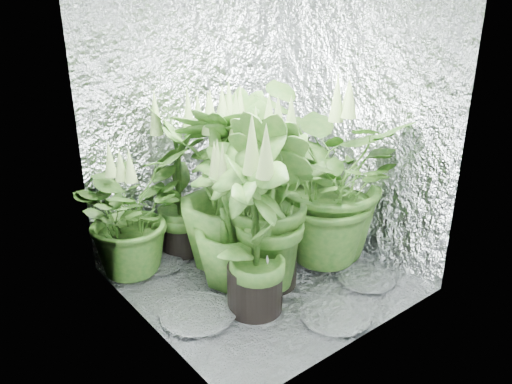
{
  "coord_description": "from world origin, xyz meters",
  "views": [
    {
      "loc": [
        -1.79,
        -2.18,
        1.72
      ],
      "look_at": [
        -0.05,
        0.0,
        0.62
      ],
      "focal_mm": 35.0,
      "sensor_mm": 36.0,
      "label": 1
    }
  ],
  "objects_px": {
    "plant_a": "(129,214)",
    "plant_h": "(231,221)",
    "plant_e": "(332,178)",
    "plant_f": "(255,229)",
    "plant_c": "(237,174)",
    "plant_d": "(224,190)",
    "plant_g": "(272,201)",
    "circulation_fan": "(301,219)",
    "plant_b": "(179,183)"
  },
  "relations": [
    {
      "from": "plant_g",
      "to": "plant_e",
      "type": "bearing_deg",
      "value": -0.81
    },
    {
      "from": "plant_a",
      "to": "plant_b",
      "type": "xyz_separation_m",
      "value": [
        0.4,
        0.05,
        0.11
      ]
    },
    {
      "from": "plant_e",
      "to": "plant_f",
      "type": "bearing_deg",
      "value": -169.25
    },
    {
      "from": "plant_a",
      "to": "plant_c",
      "type": "relative_size",
      "value": 0.78
    },
    {
      "from": "plant_a",
      "to": "plant_e",
      "type": "relative_size",
      "value": 0.64
    },
    {
      "from": "plant_a",
      "to": "plant_h",
      "type": "relative_size",
      "value": 0.98
    },
    {
      "from": "plant_a",
      "to": "plant_e",
      "type": "distance_m",
      "value": 1.33
    },
    {
      "from": "plant_a",
      "to": "plant_b",
      "type": "height_order",
      "value": "plant_b"
    },
    {
      "from": "plant_b",
      "to": "plant_c",
      "type": "xyz_separation_m",
      "value": [
        0.38,
        -0.15,
        0.03
      ]
    },
    {
      "from": "plant_a",
      "to": "plant_f",
      "type": "distance_m",
      "value": 0.91
    },
    {
      "from": "plant_g",
      "to": "plant_h",
      "type": "bearing_deg",
      "value": 139.53
    },
    {
      "from": "plant_g",
      "to": "plant_h",
      "type": "relative_size",
      "value": 1.3
    },
    {
      "from": "plant_d",
      "to": "plant_h",
      "type": "bearing_deg",
      "value": -115.34
    },
    {
      "from": "plant_d",
      "to": "plant_h",
      "type": "relative_size",
      "value": 1.25
    },
    {
      "from": "plant_d",
      "to": "plant_e",
      "type": "height_order",
      "value": "plant_e"
    },
    {
      "from": "plant_d",
      "to": "plant_e",
      "type": "distance_m",
      "value": 0.71
    },
    {
      "from": "plant_b",
      "to": "plant_c",
      "type": "distance_m",
      "value": 0.41
    },
    {
      "from": "plant_e",
      "to": "circulation_fan",
      "type": "bearing_deg",
      "value": 76.27
    },
    {
      "from": "plant_c",
      "to": "plant_f",
      "type": "height_order",
      "value": "plant_c"
    },
    {
      "from": "plant_g",
      "to": "plant_h",
      "type": "height_order",
      "value": "plant_g"
    },
    {
      "from": "plant_f",
      "to": "circulation_fan",
      "type": "distance_m",
      "value": 1.05
    },
    {
      "from": "plant_d",
      "to": "plant_e",
      "type": "xyz_separation_m",
      "value": [
        0.59,
        -0.39,
        0.06
      ]
    },
    {
      "from": "plant_e",
      "to": "circulation_fan",
      "type": "height_order",
      "value": "plant_e"
    },
    {
      "from": "plant_c",
      "to": "plant_e",
      "type": "distance_m",
      "value": 0.68
    },
    {
      "from": "plant_a",
      "to": "plant_b",
      "type": "distance_m",
      "value": 0.42
    },
    {
      "from": "plant_c",
      "to": "plant_g",
      "type": "distance_m",
      "value": 0.6
    },
    {
      "from": "plant_c",
      "to": "plant_g",
      "type": "relative_size",
      "value": 0.96
    },
    {
      "from": "circulation_fan",
      "to": "plant_a",
      "type": "bearing_deg",
      "value": 165.03
    },
    {
      "from": "plant_b",
      "to": "plant_h",
      "type": "distance_m",
      "value": 0.57
    },
    {
      "from": "plant_b",
      "to": "plant_a",
      "type": "bearing_deg",
      "value": -172.98
    },
    {
      "from": "plant_a",
      "to": "plant_g",
      "type": "bearing_deg",
      "value": -47.58
    },
    {
      "from": "plant_b",
      "to": "circulation_fan",
      "type": "height_order",
      "value": "plant_b"
    },
    {
      "from": "plant_b",
      "to": "circulation_fan",
      "type": "distance_m",
      "value": 0.96
    },
    {
      "from": "plant_f",
      "to": "plant_h",
      "type": "height_order",
      "value": "plant_f"
    },
    {
      "from": "plant_a",
      "to": "plant_f",
      "type": "relative_size",
      "value": 0.81
    },
    {
      "from": "plant_d",
      "to": "plant_h",
      "type": "height_order",
      "value": "plant_d"
    },
    {
      "from": "plant_a",
      "to": "plant_b",
      "type": "relative_size",
      "value": 0.81
    },
    {
      "from": "plant_c",
      "to": "plant_d",
      "type": "relative_size",
      "value": 1.0
    },
    {
      "from": "plant_h",
      "to": "plant_e",
      "type": "bearing_deg",
      "value": -13.79
    },
    {
      "from": "plant_d",
      "to": "circulation_fan",
      "type": "distance_m",
      "value": 0.79
    },
    {
      "from": "plant_c",
      "to": "plant_f",
      "type": "relative_size",
      "value": 1.03
    },
    {
      "from": "plant_h",
      "to": "circulation_fan",
      "type": "xyz_separation_m",
      "value": [
        0.78,
        0.2,
        -0.28
      ]
    },
    {
      "from": "plant_g",
      "to": "plant_c",
      "type": "bearing_deg",
      "value": 74.44
    },
    {
      "from": "plant_e",
      "to": "plant_g",
      "type": "xyz_separation_m",
      "value": [
        -0.5,
        0.01,
        -0.04
      ]
    },
    {
      "from": "plant_h",
      "to": "plant_b",
      "type": "bearing_deg",
      "value": 92.66
    },
    {
      "from": "plant_f",
      "to": "circulation_fan",
      "type": "xyz_separation_m",
      "value": [
        0.85,
        0.51,
        -0.37
      ]
    },
    {
      "from": "plant_d",
      "to": "plant_g",
      "type": "xyz_separation_m",
      "value": [
        0.09,
        -0.38,
        0.02
      ]
    },
    {
      "from": "plant_g",
      "to": "circulation_fan",
      "type": "bearing_deg",
      "value": 31.33
    },
    {
      "from": "plant_a",
      "to": "circulation_fan",
      "type": "xyz_separation_m",
      "value": [
        1.21,
        -0.32,
        -0.27
      ]
    },
    {
      "from": "plant_b",
      "to": "plant_h",
      "type": "bearing_deg",
      "value": -87.34
    }
  ]
}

